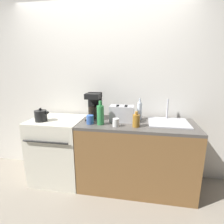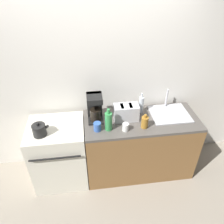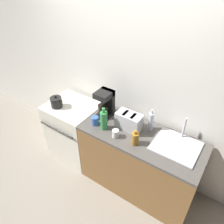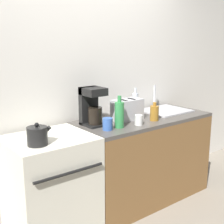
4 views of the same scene
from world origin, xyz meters
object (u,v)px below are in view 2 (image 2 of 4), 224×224
(coffee_maker, at_px, (95,107))
(cup_white, at_px, (126,127))
(stove, at_px, (60,153))
(bottle_clear, at_px, (141,105))
(bottle_amber, at_px, (145,122))
(toaster, at_px, (126,112))
(bottle_green, at_px, (109,121))
(cup_blue, at_px, (97,127))
(kettle, at_px, (39,130))

(coffee_maker, distance_m, cup_white, 0.46)
(stove, xyz_separation_m, bottle_clear, (1.12, 0.18, 0.57))
(stove, height_order, bottle_amber, bottle_amber)
(toaster, relative_size, bottle_amber, 1.67)
(bottle_green, relative_size, bottle_amber, 1.60)
(stove, distance_m, coffee_maker, 0.82)
(cup_white, bearing_deg, cup_blue, 171.88)
(stove, height_order, cup_blue, cup_blue)
(kettle, relative_size, toaster, 0.64)
(coffee_maker, xyz_separation_m, bottle_amber, (0.58, -0.25, -0.11))
(bottle_clear, height_order, cup_blue, bottle_clear)
(bottle_amber, height_order, cup_white, bottle_amber)
(coffee_maker, bearing_deg, cup_white, -39.28)
(bottle_green, bearing_deg, coffee_maker, 121.73)
(bottle_clear, relative_size, cup_white, 2.96)
(stove, bearing_deg, coffee_maker, 11.81)
(toaster, distance_m, coffee_maker, 0.40)
(stove, relative_size, cup_white, 9.32)
(coffee_maker, height_order, bottle_amber, coffee_maker)
(toaster, bearing_deg, cup_blue, -155.69)
(coffee_maker, distance_m, bottle_amber, 0.64)
(cup_blue, bearing_deg, kettle, 179.65)
(bottle_clear, bearing_deg, coffee_maker, -173.64)
(kettle, height_order, bottle_clear, bottle_clear)
(toaster, distance_m, cup_blue, 0.42)
(toaster, bearing_deg, bottle_amber, -44.31)
(coffee_maker, bearing_deg, cup_blue, -87.92)
(stove, relative_size, bottle_clear, 3.15)
(coffee_maker, bearing_deg, toaster, -8.83)
(bottle_amber, xyz_separation_m, cup_blue, (-0.57, 0.02, -0.02))
(toaster, distance_m, bottle_amber, 0.27)
(bottle_green, xyz_separation_m, cup_white, (0.20, -0.05, -0.08))
(cup_blue, distance_m, cup_white, 0.34)
(bottle_clear, bearing_deg, toaster, -150.18)
(kettle, relative_size, bottle_clear, 0.68)
(kettle, distance_m, bottle_green, 0.81)
(bottle_green, distance_m, bottle_clear, 0.56)
(kettle, height_order, cup_white, kettle)
(coffee_maker, xyz_separation_m, cup_white, (0.34, -0.28, -0.14))
(bottle_green, distance_m, cup_white, 0.22)
(kettle, distance_m, cup_blue, 0.67)
(toaster, bearing_deg, cup_white, -101.98)
(bottle_clear, bearing_deg, stove, -171.15)
(coffee_maker, height_order, cup_blue, coffee_maker)
(cup_white, bearing_deg, bottle_amber, 7.04)
(cup_blue, height_order, cup_white, cup_blue)
(kettle, xyz_separation_m, coffee_maker, (0.66, 0.23, 0.11))
(bottle_amber, relative_size, cup_white, 1.90)
(bottle_green, bearing_deg, bottle_amber, -2.30)
(stove, relative_size, coffee_maker, 2.54)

